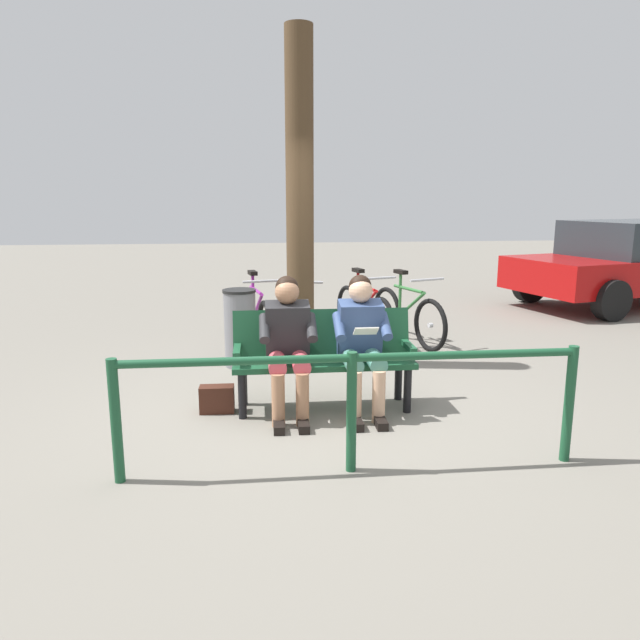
# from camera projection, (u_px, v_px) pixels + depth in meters

# --- Properties ---
(ground_plane) EXTENTS (40.00, 40.00, 0.00)m
(ground_plane) POSITION_uv_depth(u_px,v_px,m) (318.00, 413.00, 5.13)
(ground_plane) COLOR slate
(bench) EXTENTS (1.61, 0.50, 0.87)m
(bench) POSITION_uv_depth(u_px,v_px,m) (323.00, 351.00, 5.22)
(bench) COLOR #194C2D
(bench) RESTS_ON ground
(person_reading) EXTENTS (0.49, 0.77, 1.20)m
(person_reading) POSITION_uv_depth(u_px,v_px,m) (362.00, 338.00, 5.06)
(person_reading) COLOR #334772
(person_reading) RESTS_ON ground
(person_companion) EXTENTS (0.49, 0.77, 1.20)m
(person_companion) POSITION_uv_depth(u_px,v_px,m) (288.00, 340.00, 4.99)
(person_companion) COLOR #262628
(person_companion) RESTS_ON ground
(handbag) EXTENTS (0.30, 0.15, 0.24)m
(handbag) POSITION_uv_depth(u_px,v_px,m) (217.00, 399.00, 5.12)
(handbag) COLOR #3F1E14
(handbag) RESTS_ON ground
(tree_trunk) EXTENTS (0.30, 0.30, 3.60)m
(tree_trunk) POSITION_uv_depth(u_px,v_px,m) (300.00, 203.00, 6.31)
(tree_trunk) COLOR #4C3823
(tree_trunk) RESTS_ON ground
(litter_bin) EXTENTS (0.37, 0.37, 0.87)m
(litter_bin) POSITION_uv_depth(u_px,v_px,m) (240.00, 328.00, 6.48)
(litter_bin) COLOR slate
(litter_bin) RESTS_ON ground
(bicycle_purple) EXTENTS (0.65, 1.61, 0.94)m
(bicycle_purple) POSITION_uv_depth(u_px,v_px,m) (407.00, 315.00, 7.56)
(bicycle_purple) COLOR black
(bicycle_purple) RESTS_ON ground
(bicycle_blue) EXTENTS (0.59, 1.64, 0.94)m
(bicycle_blue) POSITION_uv_depth(u_px,v_px,m) (363.00, 313.00, 7.71)
(bicycle_blue) COLOR black
(bicycle_blue) RESTS_ON ground
(bicycle_orange) EXTENTS (0.48, 1.67, 0.94)m
(bicycle_orange) POSITION_uv_depth(u_px,v_px,m) (305.00, 318.00, 7.39)
(bicycle_orange) COLOR black
(bicycle_orange) RESTS_ON ground
(bicycle_red) EXTENTS (0.51, 1.66, 0.94)m
(bicycle_red) POSITION_uv_depth(u_px,v_px,m) (256.00, 317.00, 7.45)
(bicycle_red) COLOR black
(bicycle_red) RESTS_ON ground
(railing_fence) EXTENTS (3.19, 0.11, 0.85)m
(railing_fence) POSITION_uv_depth(u_px,v_px,m) (352.00, 389.00, 3.93)
(railing_fence) COLOR #194C2D
(railing_fence) RESTS_ON ground
(parked_car) EXTENTS (4.52, 2.81, 1.47)m
(parked_car) POSITION_uv_depth(u_px,v_px,m) (633.00, 261.00, 10.16)
(parked_car) COLOR #A50C0C
(parked_car) RESTS_ON ground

